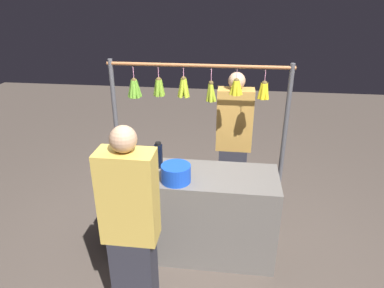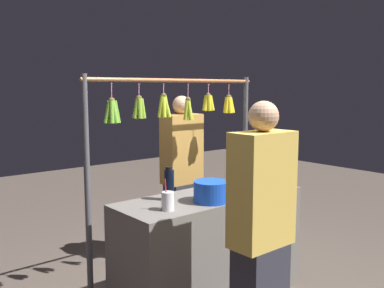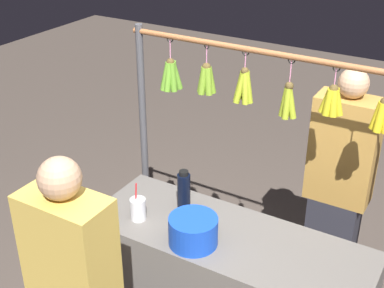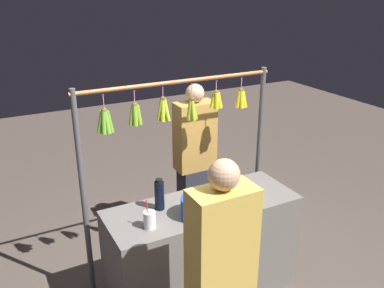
{
  "view_description": "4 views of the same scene",
  "coord_description": "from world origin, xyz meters",
  "px_view_note": "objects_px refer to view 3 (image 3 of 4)",
  "views": [
    {
      "loc": [
        -0.33,
        2.67,
        2.35
      ],
      "look_at": [
        0.01,
        0.0,
        1.14
      ],
      "focal_mm": 32.19,
      "sensor_mm": 36.0,
      "label": 1
    },
    {
      "loc": [
        2.19,
        2.39,
        1.67
      ],
      "look_at": [
        0.19,
        0.0,
        1.26
      ],
      "focal_mm": 40.28,
      "sensor_mm": 36.0,
      "label": 2
    },
    {
      "loc": [
        -0.99,
        2.03,
        2.56
      ],
      "look_at": [
        0.22,
        0.0,
        1.33
      ],
      "focal_mm": 49.67,
      "sensor_mm": 36.0,
      "label": 3
    },
    {
      "loc": [
        1.4,
        2.46,
        2.45
      ],
      "look_at": [
        0.1,
        0.0,
        1.36
      ],
      "focal_mm": 38.9,
      "sensor_mm": 36.0,
      "label": 4
    }
  ],
  "objects_px": {
    "water_bottle": "(184,191)",
    "blue_bucket": "(193,231)",
    "drink_cup": "(138,209)",
    "vendor_person": "(337,193)"
  },
  "relations": [
    {
      "from": "water_bottle",
      "to": "blue_bucket",
      "type": "relative_size",
      "value": 0.98
    },
    {
      "from": "water_bottle",
      "to": "blue_bucket",
      "type": "height_order",
      "value": "water_bottle"
    },
    {
      "from": "water_bottle",
      "to": "drink_cup",
      "type": "xyz_separation_m",
      "value": [
        0.17,
        0.21,
        -0.05
      ]
    },
    {
      "from": "drink_cup",
      "to": "blue_bucket",
      "type": "bearing_deg",
      "value": 175.24
    },
    {
      "from": "drink_cup",
      "to": "water_bottle",
      "type": "bearing_deg",
      "value": -129.08
    },
    {
      "from": "water_bottle",
      "to": "drink_cup",
      "type": "distance_m",
      "value": 0.27
    },
    {
      "from": "blue_bucket",
      "to": "vendor_person",
      "type": "distance_m",
      "value": 1.06
    },
    {
      "from": "blue_bucket",
      "to": "vendor_person",
      "type": "relative_size",
      "value": 0.16
    },
    {
      "from": "vendor_person",
      "to": "drink_cup",
      "type": "bearing_deg",
      "value": 46.98
    },
    {
      "from": "drink_cup",
      "to": "vendor_person",
      "type": "bearing_deg",
      "value": -133.02
    }
  ]
}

